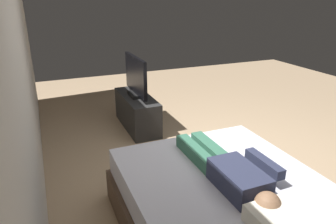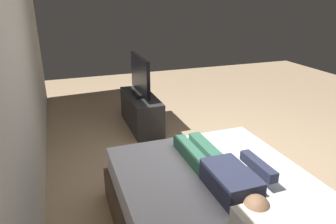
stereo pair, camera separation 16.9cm
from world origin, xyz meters
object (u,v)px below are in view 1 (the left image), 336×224
at_px(bed, 227,211).
at_px(remote, 259,160).
at_px(person, 230,171).
at_px(tv_stand, 137,112).
at_px(tv, 136,77).

distance_m(bed, remote, 0.54).
bearing_deg(person, tv_stand, 0.09).
bearing_deg(tv, remote, -170.07).
distance_m(bed, person, 0.36).
height_order(bed, person, person).
relative_size(person, tv, 1.43).
xyz_separation_m(remote, tv_stand, (2.34, 0.41, -0.30)).
bearing_deg(person, remote, -69.53).
relative_size(remote, tv_stand, 0.14).
height_order(person, tv_stand, person).
distance_m(person, remote, 0.44).
xyz_separation_m(bed, remote, (0.18, -0.43, 0.29)).
distance_m(bed, tv_stand, 2.52).
relative_size(bed, tv_stand, 1.73).
bearing_deg(bed, tv_stand, -0.37).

